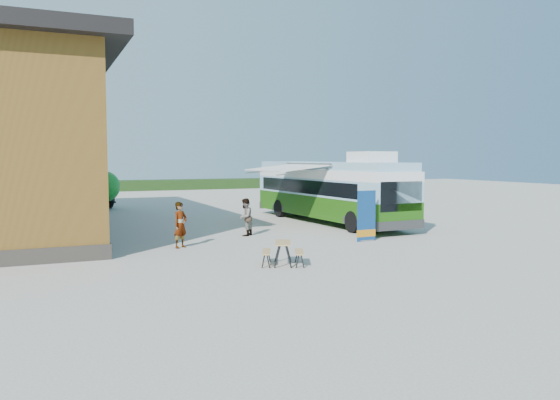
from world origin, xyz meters
name	(u,v)px	position (x,y,z in m)	size (l,w,h in m)	color
ground	(294,246)	(0.00, 0.00, 0.00)	(100.00, 100.00, 0.00)	#BCB7AD
hedge	(211,184)	(8.00, 38.00, 0.50)	(40.00, 3.00, 1.00)	#264419
bus	(329,189)	(4.79, 6.08, 1.68)	(3.02, 11.59, 3.53)	#2A6310
awning	(289,172)	(2.55, 6.04, 2.56)	(2.89, 4.41, 0.52)	white
banner	(366,221)	(3.11, -0.01, 0.81)	(0.86, 0.21, 1.98)	navy
picnic_table	(283,248)	(-1.79, -3.06, 0.53)	(1.57, 1.50, 0.71)	tan
person_a	(180,225)	(-3.90, 1.34, 0.83)	(0.61, 0.40, 1.67)	#999999
person_b	(245,217)	(-0.70, 3.29, 0.78)	(0.76, 0.59, 1.57)	#999999
slurry_tanker	(88,186)	(-5.70, 19.71, 1.40)	(3.59, 6.22, 2.44)	#198A26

